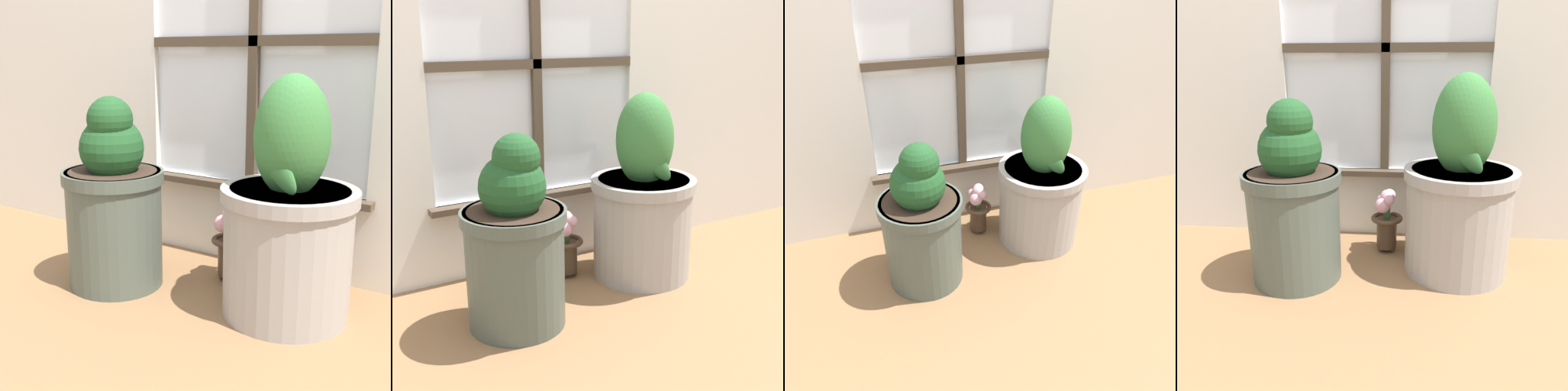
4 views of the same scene
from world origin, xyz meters
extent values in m
plane|color=olive|center=(0.00, 0.00, 0.00)|extent=(10.00, 10.00, 0.00)
cube|color=silver|center=(0.00, 0.64, 0.15)|extent=(0.86, 0.05, 0.31)
cube|color=white|center=(0.00, 0.65, 0.81)|extent=(0.86, 0.02, 1.01)
cube|color=#4C3D2D|center=(0.00, 0.62, 0.81)|extent=(0.04, 0.02, 1.01)
cube|color=#4C3D2D|center=(0.00, 0.62, 0.81)|extent=(0.86, 0.02, 0.04)
cube|color=#4C3D2D|center=(0.00, 0.59, 0.30)|extent=(0.92, 0.06, 0.02)
cylinder|color=#4C564C|center=(-0.29, 0.20, 0.20)|extent=(0.32, 0.32, 0.40)
cylinder|color=#4C564C|center=(-0.29, 0.20, 0.38)|extent=(0.34, 0.34, 0.04)
cylinder|color=#38281E|center=(-0.29, 0.20, 0.39)|extent=(0.29, 0.29, 0.01)
sphere|color=#1E4C23|center=(-0.29, 0.20, 0.47)|extent=(0.21, 0.21, 0.21)
sphere|color=#1E4C23|center=(-0.28, 0.18, 0.57)|extent=(0.15, 0.15, 0.15)
ellipsoid|color=#1E4C23|center=(-0.28, 0.26, 0.46)|extent=(0.11, 0.05, 0.13)
cylinder|color=#9E9993|center=(0.29, 0.31, 0.20)|extent=(0.38, 0.38, 0.40)
cylinder|color=#9E9993|center=(0.29, 0.31, 0.38)|extent=(0.40, 0.40, 0.04)
cylinder|color=#38281E|center=(0.29, 0.31, 0.39)|extent=(0.35, 0.35, 0.01)
ellipsoid|color=#387538|center=(0.29, 0.31, 0.54)|extent=(0.22, 0.22, 0.35)
ellipsoid|color=#387538|center=(0.28, 0.23, 0.48)|extent=(0.18, 0.05, 0.19)
sphere|color=#473323|center=(0.02, 0.47, 0.01)|extent=(0.02, 0.02, 0.02)
sphere|color=#473323|center=(0.00, 0.42, 0.01)|extent=(0.02, 0.02, 0.02)
sphere|color=#473323|center=(0.05, 0.42, 0.01)|extent=(0.02, 0.02, 0.02)
cylinder|color=#473323|center=(0.02, 0.44, 0.08)|extent=(0.08, 0.08, 0.13)
torus|color=#473323|center=(0.02, 0.44, 0.15)|extent=(0.13, 0.13, 0.02)
cylinder|color=#386633|center=(0.02, 0.44, 0.18)|extent=(0.03, 0.03, 0.07)
sphere|color=#DB9EAD|center=(0.02, 0.44, 0.24)|extent=(0.06, 0.06, 0.06)
sphere|color=#DB9EAD|center=(0.03, 0.46, 0.24)|extent=(0.05, 0.05, 0.05)
sphere|color=#DB9EAD|center=(0.00, 0.46, 0.22)|extent=(0.04, 0.04, 0.04)
sphere|color=#DB9EAD|center=(0.01, 0.42, 0.21)|extent=(0.06, 0.06, 0.06)
sphere|color=#DB9EAD|center=(0.03, 0.40, 0.24)|extent=(0.04, 0.04, 0.04)
camera|label=1|loc=(0.90, -1.12, 0.77)|focal=50.00mm
camera|label=2|loc=(-0.91, -1.32, 0.94)|focal=50.00mm
camera|label=3|loc=(-0.44, -1.06, 1.21)|focal=35.00mm
camera|label=4|loc=(0.10, -1.03, 0.73)|focal=35.00mm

